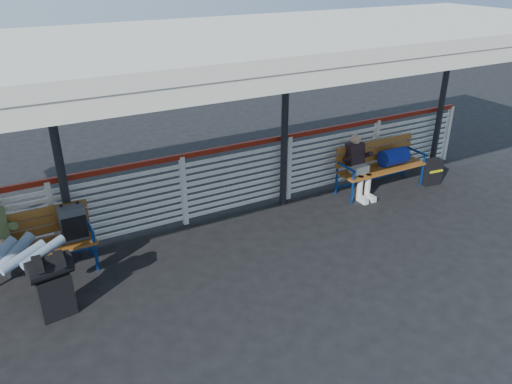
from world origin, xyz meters
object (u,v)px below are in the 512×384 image
bench_left (42,235)px  companion_person (358,165)px  bench_right (386,159)px  suitcase_side (432,172)px  luggage_stack (53,284)px  traveler_man (12,247)px

bench_left → companion_person: companion_person is taller
bench_right → suitcase_side: 1.04m
bench_left → companion_person: 5.41m
luggage_stack → traveler_man: bearing=108.8°
luggage_stack → suitcase_side: size_ratio=1.67×
traveler_man → companion_person: 5.79m
bench_right → traveler_man: 6.45m
bench_right → traveler_man: bearing=-177.6°
luggage_stack → bench_right: bench_right is taller
bench_right → bench_left: bearing=179.3°
traveler_man → bench_left: bearing=42.4°
bench_right → suitcase_side: size_ratio=3.57×
bench_left → bench_right: bearing=-0.7°
bench_left → bench_right: bench_left is taller
bench_left → traveler_man: 0.52m
companion_person → suitcase_side: bearing=-10.5°
bench_left → traveler_man: size_ratio=1.10×
luggage_stack → bench_left: size_ratio=0.47×
bench_left → bench_right: (6.07, -0.08, -0.02)m
companion_person → traveler_man: bearing=-177.5°
bench_left → companion_person: (5.41, -0.09, -0.01)m
luggage_stack → companion_person: 5.52m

